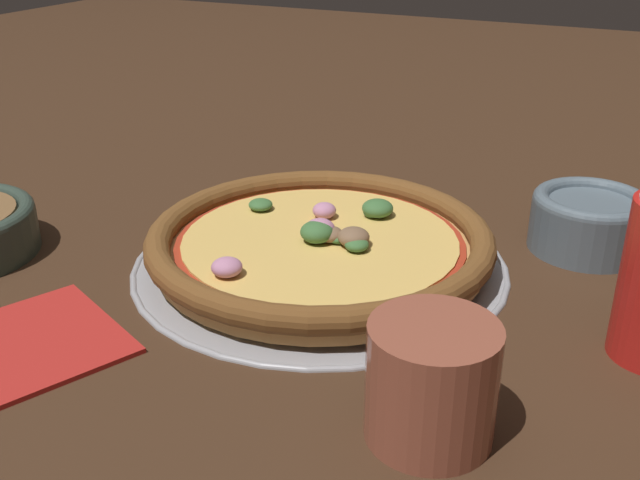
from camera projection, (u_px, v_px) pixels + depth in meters
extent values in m
plane|color=#3D2616|center=(320.00, 265.00, 0.69)|extent=(3.00, 3.00, 0.00)
cylinder|color=#9E9EA3|center=(320.00, 263.00, 0.69)|extent=(0.34, 0.34, 0.00)
torus|color=#9E9EA3|center=(320.00, 261.00, 0.69)|extent=(0.35, 0.35, 0.01)
cylinder|color=tan|center=(320.00, 251.00, 0.69)|extent=(0.30, 0.30, 0.02)
torus|color=brown|center=(320.00, 238.00, 0.68)|extent=(0.32, 0.32, 0.02)
cylinder|color=#A32D19|center=(320.00, 242.00, 0.68)|extent=(0.26, 0.26, 0.00)
cylinder|color=#E5B75B|center=(320.00, 240.00, 0.68)|extent=(0.25, 0.25, 0.00)
ellipsoid|color=#C17FA3|center=(321.00, 231.00, 0.67)|extent=(0.03, 0.03, 0.02)
ellipsoid|color=brown|center=(352.00, 239.00, 0.66)|extent=(0.04, 0.04, 0.02)
ellipsoid|color=#3D6B38|center=(319.00, 232.00, 0.67)|extent=(0.03, 0.03, 0.02)
ellipsoid|color=#3D6B38|center=(261.00, 205.00, 0.74)|extent=(0.03, 0.03, 0.01)
ellipsoid|color=#3D6B38|center=(372.00, 212.00, 0.73)|extent=(0.02, 0.02, 0.01)
ellipsoid|color=#3D6B38|center=(357.00, 244.00, 0.66)|extent=(0.02, 0.02, 0.01)
ellipsoid|color=brown|center=(330.00, 234.00, 0.68)|extent=(0.03, 0.03, 0.01)
ellipsoid|color=#3D6B38|center=(378.00, 208.00, 0.73)|extent=(0.03, 0.03, 0.02)
ellipsoid|color=brown|center=(324.00, 237.00, 0.67)|extent=(0.03, 0.03, 0.01)
ellipsoid|color=#C17FA3|center=(324.00, 210.00, 0.72)|extent=(0.03, 0.03, 0.02)
ellipsoid|color=#3D6B38|center=(336.00, 239.00, 0.67)|extent=(0.03, 0.03, 0.01)
ellipsoid|color=#C17FA3|center=(227.00, 267.00, 0.61)|extent=(0.03, 0.03, 0.02)
cylinder|color=slate|center=(588.00, 226.00, 0.71)|extent=(0.11, 0.11, 0.05)
torus|color=slate|center=(592.00, 202.00, 0.70)|extent=(0.11, 0.11, 0.02)
cylinder|color=brown|center=(431.00, 382.00, 0.46)|extent=(0.08, 0.08, 0.08)
cube|color=#B2231E|center=(20.00, 345.00, 0.56)|extent=(0.18, 0.18, 0.01)
cube|color=#B7B7BC|center=(5.00, 352.00, 0.56)|extent=(0.04, 0.05, 0.00)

